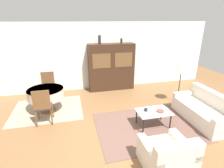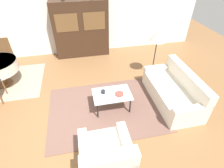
# 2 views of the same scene
# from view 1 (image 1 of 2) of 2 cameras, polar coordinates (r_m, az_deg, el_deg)

# --- Properties ---
(ground_plane) EXTENTS (14.00, 14.00, 0.00)m
(ground_plane) POSITION_cam_1_polar(r_m,az_deg,el_deg) (4.49, 1.87, -17.92)
(ground_plane) COLOR brown
(wall_back) EXTENTS (10.00, 0.06, 2.70)m
(wall_back) POSITION_cam_1_polar(r_m,az_deg,el_deg) (7.22, -5.84, 8.85)
(wall_back) COLOR white
(wall_back) RESTS_ON ground_plane
(area_rug) EXTENTS (2.78, 2.05, 0.01)m
(area_rug) POSITION_cam_1_polar(r_m,az_deg,el_deg) (5.05, 11.49, -13.42)
(area_rug) COLOR brown
(area_rug) RESTS_ON ground_plane
(dining_rug) EXTENTS (2.17, 1.78, 0.01)m
(dining_rug) POSITION_cam_1_polar(r_m,az_deg,el_deg) (6.14, -20.22, -7.84)
(dining_rug) COLOR gray
(dining_rug) RESTS_ON ground_plane
(couch) EXTENTS (0.88, 1.81, 0.83)m
(couch) POSITION_cam_1_polar(r_m,az_deg,el_deg) (5.77, 27.91, -7.71)
(couch) COLOR silver
(couch) RESTS_ON ground_plane
(armchair) EXTENTS (0.89, 0.87, 0.80)m
(armchair) POSITION_cam_1_polar(r_m,az_deg,el_deg) (3.80, 17.65, -21.57)
(armchair) COLOR silver
(armchair) RESTS_ON ground_plane
(coffee_table) EXTENTS (0.89, 0.60, 0.45)m
(coffee_table) POSITION_cam_1_polar(r_m,az_deg,el_deg) (4.90, 13.40, -9.19)
(coffee_table) COLOR black
(coffee_table) RESTS_ON area_rug
(display_cabinet) EXTENTS (1.85, 0.48, 1.89)m
(display_cabinet) POSITION_cam_1_polar(r_m,az_deg,el_deg) (7.16, -0.21, 5.54)
(display_cabinet) COLOR #382316
(display_cabinet) RESTS_ON ground_plane
(dining_table) EXTENTS (1.11, 1.11, 0.74)m
(dining_table) POSITION_cam_1_polar(r_m,az_deg,el_deg) (5.84, -20.81, -2.97)
(dining_table) COLOR brown
(dining_table) RESTS_ON dining_rug
(dining_chair_near) EXTENTS (0.44, 0.44, 1.04)m
(dining_chair_near) POSITION_cam_1_polar(r_m,az_deg,el_deg) (5.13, -21.69, -6.34)
(dining_chair_near) COLOR brown
(dining_chair_near) RESTS_ON dining_rug
(dining_chair_far) EXTENTS (0.44, 0.44, 1.04)m
(dining_chair_far) POSITION_cam_1_polar(r_m,az_deg,el_deg) (6.56, -20.12, -0.35)
(dining_chair_far) COLOR brown
(dining_chair_far) RESTS_ON dining_rug
(floor_lamp) EXTENTS (0.45, 0.45, 1.43)m
(floor_lamp) POSITION_cam_1_polar(r_m,az_deg,el_deg) (6.27, 21.80, 4.64)
(floor_lamp) COLOR black
(floor_lamp) RESTS_ON ground_plane
(cup) EXTENTS (0.09, 0.09, 0.08)m
(cup) POSITION_cam_1_polar(r_m,az_deg,el_deg) (4.83, 11.00, -8.22)
(cup) COLOR #232328
(cup) RESTS_ON coffee_table
(bowl) EXTENTS (0.20, 0.20, 0.04)m
(bowl) POSITION_cam_1_polar(r_m,az_deg,el_deg) (4.89, 15.48, -8.52)
(bowl) COLOR #9E4238
(bowl) RESTS_ON coffee_table
(vase_tall) EXTENTS (0.10, 0.10, 0.32)m
(vase_tall) POSITION_cam_1_polar(r_m,az_deg,el_deg) (6.87, -4.10, 14.25)
(vase_tall) COLOR #232328
(vase_tall) RESTS_ON display_cabinet
(vase_short) EXTENTS (0.08, 0.08, 0.19)m
(vase_short) POSITION_cam_1_polar(r_m,az_deg,el_deg) (7.07, 3.08, 13.89)
(vase_short) COLOR #232328
(vase_short) RESTS_ON display_cabinet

